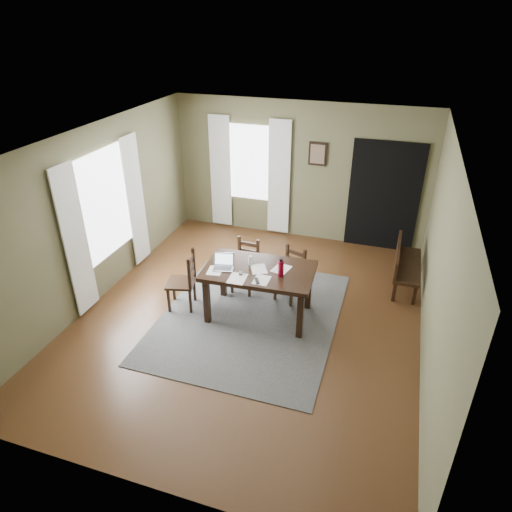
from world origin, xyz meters
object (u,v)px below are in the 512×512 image
(bench, at_px, (404,262))
(laptop, at_px, (223,264))
(dining_table, at_px, (259,275))
(chair_back_left, at_px, (246,266))
(chair_end, at_px, (184,281))
(water_bottle, at_px, (281,268))
(chair_back_right, at_px, (291,275))

(bench, height_order, laptop, laptop)
(dining_table, relative_size, chair_back_left, 1.88)
(dining_table, relative_size, chair_end, 1.74)
(bench, height_order, water_bottle, water_bottle)
(chair_back_right, height_order, laptop, laptop)
(chair_end, relative_size, water_bottle, 3.38)
(bench, bearing_deg, laptop, 123.50)
(chair_end, height_order, chair_back_right, chair_end)
(chair_end, relative_size, chair_back_right, 1.09)
(dining_table, height_order, chair_back_right, chair_back_right)
(chair_back_right, bearing_deg, chair_back_left, -162.83)
(chair_back_left, bearing_deg, water_bottle, -38.14)
(chair_end, bearing_deg, laptop, 79.11)
(chair_end, bearing_deg, dining_table, 83.02)
(dining_table, xyz_separation_m, laptop, (-0.51, -0.11, 0.15))
(dining_table, height_order, water_bottle, water_bottle)
(dining_table, distance_m, chair_back_left, 0.82)
(dining_table, relative_size, bench, 1.29)
(dining_table, distance_m, water_bottle, 0.43)
(chair_back_left, bearing_deg, chair_end, -128.58)
(chair_back_left, height_order, water_bottle, water_bottle)
(dining_table, distance_m, chair_end, 1.20)
(bench, distance_m, water_bottle, 2.43)
(chair_end, distance_m, bench, 3.64)
(dining_table, relative_size, water_bottle, 5.88)
(chair_end, height_order, water_bottle, water_bottle)
(chair_back_left, bearing_deg, chair_back_right, 2.22)
(water_bottle, bearing_deg, chair_back_right, 90.91)
(dining_table, bearing_deg, bench, 34.76)
(chair_end, height_order, chair_back_left, chair_end)
(chair_end, distance_m, water_bottle, 1.59)
(bench, distance_m, laptop, 3.09)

